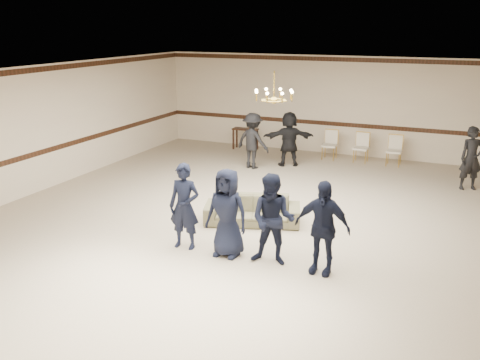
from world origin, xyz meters
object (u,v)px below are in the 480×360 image
(chandelier, at_px, (274,86))
(banquet_chair_left, at_px, (330,145))
(boy_a, at_px, (184,206))
(adult_right, at_px, (471,158))
(banquet_chair_right, at_px, (394,151))
(console_table, at_px, (245,139))
(settee, at_px, (252,210))
(banquet_chair_mid, at_px, (361,148))
(boy_d, at_px, (322,227))
(boy_c, at_px, (273,220))
(adult_mid, at_px, (289,139))
(boy_b, at_px, (227,213))
(adult_left, at_px, (253,141))

(chandelier, height_order, banquet_chair_left, chandelier)
(boy_a, distance_m, adult_right, 8.00)
(banquet_chair_right, bearing_deg, console_table, 176.32)
(settee, xyz_separation_m, banquet_chair_mid, (1.10, 6.23, 0.16))
(chandelier, distance_m, adult_right, 5.83)
(boy_d, bearing_deg, boy_c, -177.16)
(banquet_chair_right, bearing_deg, settee, -110.02)
(adult_mid, bearing_deg, banquet_chair_left, -152.93)
(boy_a, height_order, boy_c, same)
(chandelier, bearing_deg, banquet_chair_right, 68.41)
(boy_a, bearing_deg, adult_right, 46.44)
(boy_b, xyz_separation_m, banquet_chair_right, (1.91, 7.94, -0.38))
(banquet_chair_left, xyz_separation_m, console_table, (-3.00, 0.20, -0.09))
(adult_left, bearing_deg, boy_d, 135.07)
(boy_d, distance_m, banquet_chair_right, 7.95)
(adult_right, bearing_deg, settee, -157.47)
(boy_c, height_order, boy_d, same)
(adult_right, bearing_deg, boy_b, -147.38)
(banquet_chair_mid, bearing_deg, settee, -96.89)
(adult_left, bearing_deg, chandelier, 132.50)
(boy_b, bearing_deg, boy_c, 1.83)
(boy_b, xyz_separation_m, boy_c, (0.90, 0.00, 0.00))
(adult_right, xyz_separation_m, banquet_chair_mid, (-3.16, 1.67, -0.37))
(settee, bearing_deg, adult_right, 28.91)
(boy_a, bearing_deg, console_table, 99.88)
(boy_a, xyz_separation_m, boy_c, (1.80, 0.00, 0.00))
(boy_b, height_order, banquet_chair_mid, boy_b)
(settee, relative_size, adult_left, 1.23)
(boy_c, relative_size, adult_right, 1.01)
(boy_c, xyz_separation_m, banquet_chair_left, (-0.99, 7.94, -0.38))
(boy_d, bearing_deg, adult_left, 124.86)
(boy_d, distance_m, adult_right, 6.67)
(adult_mid, height_order, banquet_chair_mid, adult_mid)
(boy_a, distance_m, banquet_chair_left, 7.99)
(boy_c, distance_m, adult_left, 6.61)
(boy_b, relative_size, banquet_chair_mid, 1.83)
(chandelier, relative_size, boy_d, 0.56)
(adult_left, height_order, adult_mid, same)
(banquet_chair_right, bearing_deg, chandelier, -112.98)
(chandelier, bearing_deg, boy_c, -69.61)
(settee, height_order, banquet_chair_left, banquet_chair_left)
(chandelier, xyz_separation_m, banquet_chair_mid, (1.04, 5.16, -2.42))
(boy_d, relative_size, banquet_chair_left, 1.83)
(boy_b, distance_m, adult_mid, 6.75)
(boy_c, height_order, adult_right, boy_c)
(adult_right, height_order, banquet_chair_left, adult_right)
(boy_a, xyz_separation_m, settee, (0.71, 1.71, -0.54))
(adult_left, height_order, banquet_chair_mid, adult_left)
(boy_b, bearing_deg, chandelier, 94.59)
(console_table, bearing_deg, boy_c, -65.71)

